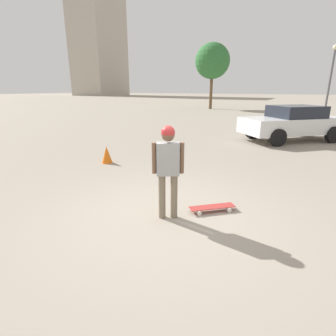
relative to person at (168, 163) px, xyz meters
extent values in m
plane|color=gray|center=(0.00, 0.00, -0.97)|extent=(220.00, 220.00, 0.00)
cylinder|color=#7A6B56|center=(0.05, -0.09, -0.59)|extent=(0.12, 0.12, 0.77)
cylinder|color=#7A6B56|center=(-0.05, 0.09, -0.59)|extent=(0.12, 0.12, 0.77)
cube|color=#999999|center=(0.00, 0.00, 0.07)|extent=(0.35, 0.42, 0.53)
cylinder|color=brown|center=(0.11, -0.19, 0.08)|extent=(0.08, 0.08, 0.50)
cylinder|color=brown|center=(-0.11, 0.19, 0.08)|extent=(0.08, 0.08, 0.50)
sphere|color=brown|center=(0.00, 0.00, 0.46)|extent=(0.21, 0.21, 0.21)
sphere|color=red|center=(0.00, 0.00, 0.49)|extent=(0.22, 0.22, 0.22)
cube|color=#A5332D|center=(-0.58, 0.59, -0.89)|extent=(0.69, 0.75, 0.01)
cylinder|color=silver|center=(-0.31, 0.45, -0.93)|extent=(0.07, 0.08, 0.08)
cylinder|color=silver|center=(-0.48, 0.31, -0.93)|extent=(0.07, 0.08, 0.08)
cylinder|color=silver|center=(-0.68, 0.88, -0.93)|extent=(0.07, 0.08, 0.08)
cylinder|color=silver|center=(-0.85, 0.73, -0.93)|extent=(0.07, 0.08, 0.08)
cube|color=silver|center=(-8.58, 1.34, -0.32)|extent=(4.13, 4.25, 0.64)
cube|color=#1E232D|center=(-8.65, 1.42, 0.24)|extent=(2.43, 2.45, 0.48)
cylinder|color=black|center=(-7.06, 0.98, -0.64)|extent=(0.60, 0.63, 0.67)
cylinder|color=black|center=(-8.33, -0.20, -0.64)|extent=(0.60, 0.63, 0.67)
cylinder|color=black|center=(-8.82, 2.89, -0.64)|extent=(0.60, 0.63, 0.67)
cylinder|color=black|center=(-10.10, 1.70, -0.64)|extent=(0.60, 0.63, 0.67)
cube|color=#B2A899|center=(-65.55, -59.38, 17.21)|extent=(14.42, 11.98, 36.36)
cylinder|color=brown|center=(-24.40, -7.70, 0.83)|extent=(0.31, 0.31, 3.61)
sphere|color=#2D6B33|center=(-24.40, -7.70, 3.90)|extent=(3.60, 3.60, 3.60)
cone|color=orange|center=(-2.21, -3.22, -0.73)|extent=(0.31, 0.31, 0.49)
cylinder|color=#59595E|center=(-14.43, 2.70, 1.11)|extent=(0.12, 0.12, 4.16)
sphere|color=beige|center=(-14.43, 2.70, 3.31)|extent=(0.28, 0.28, 0.28)
camera|label=1|loc=(3.59, 1.90, 1.15)|focal=28.00mm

